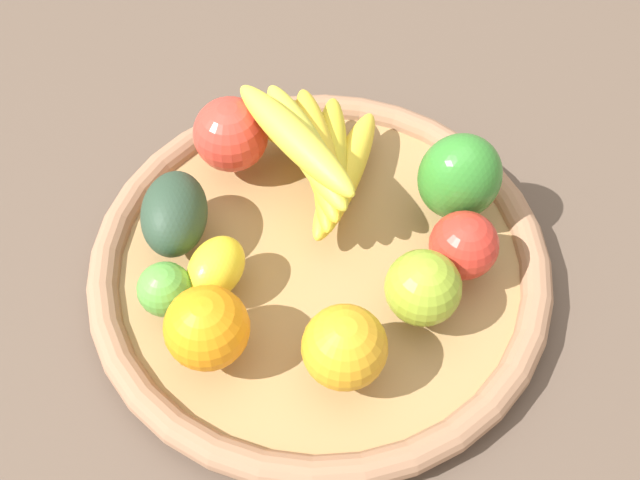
# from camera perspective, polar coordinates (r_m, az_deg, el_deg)

# --- Properties ---
(ground_plane) EXTENTS (2.40, 2.40, 0.00)m
(ground_plane) POSITION_cam_1_polar(r_m,az_deg,el_deg) (0.77, 0.00, -2.57)
(ground_plane) COLOR brown
(ground_plane) RESTS_ON ground
(basket) EXTENTS (0.46, 0.46, 0.04)m
(basket) POSITION_cam_1_polar(r_m,az_deg,el_deg) (0.75, 0.00, -1.79)
(basket) COLOR #A17C4C
(basket) RESTS_ON ground_plane
(banana_bunch) EXTENTS (0.18, 0.17, 0.09)m
(banana_bunch) POSITION_cam_1_polar(r_m,az_deg,el_deg) (0.75, -0.05, 6.59)
(banana_bunch) COLOR yellow
(banana_bunch) RESTS_ON basket
(apple_2) EXTENTS (0.07, 0.07, 0.07)m
(apple_2) POSITION_cam_1_polar(r_m,az_deg,el_deg) (0.71, 10.97, -0.40)
(apple_2) COLOR red
(apple_2) RESTS_ON basket
(bell_pepper) EXTENTS (0.08, 0.08, 0.10)m
(bell_pepper) POSITION_cam_1_polar(r_m,az_deg,el_deg) (0.74, 10.66, 4.76)
(bell_pepper) COLOR #33812C
(bell_pepper) RESTS_ON basket
(apple_1) EXTENTS (0.10, 0.10, 0.07)m
(apple_1) POSITION_cam_1_polar(r_m,az_deg,el_deg) (0.67, 7.91, -3.65)
(apple_1) COLOR #8BA82C
(apple_1) RESTS_ON basket
(orange_0) EXTENTS (0.11, 0.11, 0.07)m
(orange_0) POSITION_cam_1_polar(r_m,az_deg,el_deg) (0.64, 1.87, -8.24)
(orange_0) COLOR orange
(orange_0) RESTS_ON basket
(avocado) EXTENTS (0.10, 0.08, 0.06)m
(avocado) POSITION_cam_1_polar(r_m,az_deg,el_deg) (0.73, -11.10, 2.01)
(avocado) COLOR #2A422F
(avocado) RESTS_ON basket
(lime_0) EXTENTS (0.05, 0.05, 0.05)m
(lime_0) POSITION_cam_1_polar(r_m,az_deg,el_deg) (0.69, -11.80, -3.72)
(lime_0) COLOR #56A03C
(lime_0) RESTS_ON basket
(lemon_1) EXTENTS (0.08, 0.08, 0.05)m
(lemon_1) POSITION_cam_1_polar(r_m,az_deg,el_deg) (0.70, -7.96, -2.10)
(lemon_1) COLOR yellow
(lemon_1) RESTS_ON basket
(apple_0) EXTENTS (0.09, 0.09, 0.08)m
(apple_0) POSITION_cam_1_polar(r_m,az_deg,el_deg) (0.78, -6.85, 8.04)
(apple_0) COLOR red
(apple_0) RESTS_ON basket
(orange_1) EXTENTS (0.10, 0.10, 0.08)m
(orange_1) POSITION_cam_1_polar(r_m,az_deg,el_deg) (0.65, -8.67, -6.68)
(orange_1) COLOR orange
(orange_1) RESTS_ON basket
(lemon_0) EXTENTS (0.05, 0.07, 0.05)m
(lemon_0) POSITION_cam_1_polar(r_m,az_deg,el_deg) (0.81, -2.37, 9.00)
(lemon_0) COLOR yellow
(lemon_0) RESTS_ON basket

